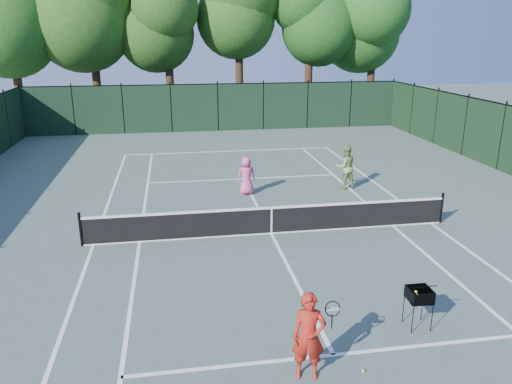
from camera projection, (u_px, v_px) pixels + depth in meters
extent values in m
plane|color=#4B5B51|center=(271.00, 234.00, 15.92)|extent=(90.00, 90.00, 0.00)
cube|color=white|center=(93.00, 245.00, 15.06)|extent=(0.10, 23.77, 0.01)
cube|color=white|center=(431.00, 223.00, 16.78)|extent=(0.10, 23.77, 0.01)
cube|color=white|center=(140.00, 242.00, 15.27)|extent=(0.10, 23.77, 0.01)
cube|color=white|center=(393.00, 226.00, 16.56)|extent=(0.10, 23.77, 0.01)
cube|color=white|center=(229.00, 151.00, 27.09)|extent=(10.97, 0.10, 0.01)
cube|color=white|center=(334.00, 355.00, 9.90)|extent=(8.23, 0.10, 0.01)
cube|color=white|center=(243.00, 179.00, 21.93)|extent=(8.23, 0.10, 0.01)
cube|color=white|center=(271.00, 234.00, 15.92)|extent=(0.10, 12.80, 0.01)
cube|color=black|center=(271.00, 220.00, 15.78)|extent=(11.60, 0.03, 0.85)
cube|color=white|center=(272.00, 208.00, 15.65)|extent=(11.60, 0.05, 0.07)
cube|color=white|center=(271.00, 233.00, 15.91)|extent=(11.60, 0.05, 0.04)
cube|color=white|center=(271.00, 220.00, 15.78)|extent=(0.05, 0.04, 0.91)
cylinder|color=black|center=(81.00, 229.00, 14.85)|extent=(0.09, 0.09, 1.06)
cylinder|color=black|center=(441.00, 208.00, 16.67)|extent=(0.09, 0.09, 1.06)
cube|color=black|center=(218.00, 108.00, 32.39)|extent=(24.00, 0.05, 3.00)
cylinder|color=black|center=(19.00, 94.00, 33.41)|extent=(0.56, 0.56, 4.50)
cylinder|color=black|center=(97.00, 89.00, 34.62)|extent=(0.56, 0.56, 4.80)
cylinder|color=black|center=(171.00, 92.00, 35.29)|extent=(0.56, 0.56, 4.30)
ellipsoid|color=#1B4112|center=(166.00, 8.00, 33.59)|extent=(6.00, 6.00, 9.30)
cylinder|color=black|center=(239.00, 85.00, 36.44)|extent=(0.56, 0.56, 5.00)
cylinder|color=black|center=(308.00, 88.00, 36.63)|extent=(0.56, 0.56, 4.60)
ellipsoid|color=#144112|center=(311.00, 3.00, 34.85)|extent=(6.20, 6.20, 9.61)
cylinder|color=black|center=(370.00, 87.00, 37.91)|extent=(0.56, 0.56, 4.40)
ellipsoid|color=#184B15|center=(375.00, 10.00, 36.23)|extent=(5.80, 5.80, 8.99)
imported|color=red|center=(309.00, 336.00, 9.05)|extent=(0.69, 0.53, 1.70)
cylinder|color=black|center=(332.00, 321.00, 9.33)|extent=(0.03, 0.03, 0.30)
torus|color=black|center=(333.00, 309.00, 9.25)|extent=(0.30, 0.10, 0.30)
imported|color=#E14F80|center=(246.00, 176.00, 19.64)|extent=(0.80, 0.57, 1.52)
imported|color=#84A351|center=(345.00, 167.00, 20.36)|extent=(0.97, 0.81, 1.80)
cylinder|color=black|center=(413.00, 320.00, 10.53)|extent=(0.02, 0.02, 0.65)
cylinder|color=black|center=(432.00, 318.00, 10.60)|extent=(0.02, 0.02, 0.65)
cylinder|color=black|center=(403.00, 309.00, 10.95)|extent=(0.02, 0.02, 0.65)
cylinder|color=black|center=(422.00, 307.00, 11.01)|extent=(0.02, 0.02, 0.65)
cube|color=black|center=(419.00, 294.00, 10.63)|extent=(0.53, 0.53, 0.27)
sphere|color=#B2D72C|center=(419.00, 298.00, 10.66)|extent=(0.07, 0.07, 0.07)
sphere|color=#B2D72C|center=(419.00, 298.00, 10.66)|extent=(0.07, 0.07, 0.07)
sphere|color=#B2D72C|center=(419.00, 298.00, 10.66)|extent=(0.07, 0.07, 0.07)
sphere|color=#B2D72C|center=(419.00, 298.00, 10.66)|extent=(0.07, 0.07, 0.07)
sphere|color=#B2D72C|center=(419.00, 298.00, 10.66)|extent=(0.07, 0.07, 0.07)
sphere|color=#B2D72C|center=(419.00, 298.00, 10.66)|extent=(0.07, 0.07, 0.07)
sphere|color=#B2D72C|center=(419.00, 298.00, 10.66)|extent=(0.07, 0.07, 0.07)
sphere|color=#B2D72C|center=(419.00, 298.00, 10.66)|extent=(0.07, 0.07, 0.07)
sphere|color=#B2D72C|center=(419.00, 298.00, 10.66)|extent=(0.07, 0.07, 0.07)
sphere|color=#B2D72C|center=(419.00, 298.00, 10.66)|extent=(0.07, 0.07, 0.07)
sphere|color=#B2D72C|center=(419.00, 298.00, 10.66)|extent=(0.07, 0.07, 0.07)
sphere|color=#B2D72C|center=(419.00, 298.00, 10.66)|extent=(0.07, 0.07, 0.07)
sphere|color=#B2D72C|center=(419.00, 298.00, 10.66)|extent=(0.07, 0.07, 0.07)
sphere|color=#B2D72C|center=(419.00, 298.00, 10.66)|extent=(0.07, 0.07, 0.07)
sphere|color=#B2D72C|center=(419.00, 298.00, 10.66)|extent=(0.07, 0.07, 0.07)
sphere|color=#B2D72C|center=(419.00, 298.00, 10.66)|extent=(0.07, 0.07, 0.07)
sphere|color=#B2D72C|center=(419.00, 298.00, 10.66)|extent=(0.07, 0.07, 0.07)
sphere|color=#B2D72C|center=(419.00, 298.00, 10.66)|extent=(0.07, 0.07, 0.07)
sphere|color=#C2D52B|center=(363.00, 371.00, 9.39)|extent=(0.07, 0.07, 0.07)
sphere|color=#CEE52E|center=(312.00, 318.00, 11.13)|extent=(0.07, 0.07, 0.07)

